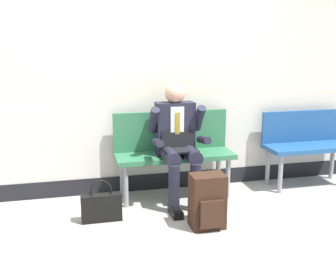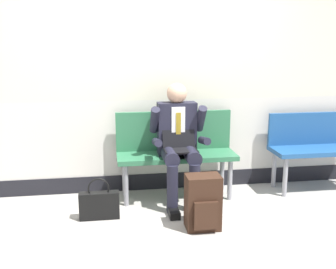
{
  "view_description": "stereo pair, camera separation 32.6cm",
  "coord_description": "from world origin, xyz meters",
  "px_view_note": "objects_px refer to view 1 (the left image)",
  "views": [
    {
      "loc": [
        -0.81,
        -3.71,
        1.67
      ],
      "look_at": [
        0.12,
        0.17,
        0.75
      ],
      "focal_mm": 43.96,
      "sensor_mm": 36.0,
      "label": 1
    },
    {
      "loc": [
        -0.48,
        -3.77,
        1.67
      ],
      "look_at": [
        0.12,
        0.17,
        0.75
      ],
      "focal_mm": 43.96,
      "sensor_mm": 36.0,
      "label": 2
    }
  ],
  "objects_px": {
    "bench_with_person": "(173,147)",
    "handbag": "(101,207)",
    "backpack": "(208,202)",
    "bench_empty": "(306,141)",
    "person_seated": "(178,141)"
  },
  "relations": [
    {
      "from": "bench_with_person",
      "to": "backpack",
      "type": "relative_size",
      "value": 2.52
    },
    {
      "from": "bench_with_person",
      "to": "bench_empty",
      "type": "bearing_deg",
      "value": -0.27
    },
    {
      "from": "bench_empty",
      "to": "backpack",
      "type": "bearing_deg",
      "value": -150.39
    },
    {
      "from": "bench_empty",
      "to": "handbag",
      "type": "relative_size",
      "value": 2.5
    },
    {
      "from": "bench_with_person",
      "to": "handbag",
      "type": "xyz_separation_m",
      "value": [
        -0.82,
        -0.5,
        -0.4
      ]
    },
    {
      "from": "bench_with_person",
      "to": "bench_empty",
      "type": "height_order",
      "value": "bench_with_person"
    },
    {
      "from": "bench_with_person",
      "to": "backpack",
      "type": "xyz_separation_m",
      "value": [
        0.1,
        -0.86,
        -0.3
      ]
    },
    {
      "from": "backpack",
      "to": "handbag",
      "type": "height_order",
      "value": "backpack"
    },
    {
      "from": "bench_empty",
      "to": "backpack",
      "type": "distance_m",
      "value": 1.74
    },
    {
      "from": "person_seated",
      "to": "handbag",
      "type": "xyz_separation_m",
      "value": [
        -0.82,
        -0.3,
        -0.52
      ]
    },
    {
      "from": "bench_empty",
      "to": "handbag",
      "type": "bearing_deg",
      "value": -168.47
    },
    {
      "from": "bench_with_person",
      "to": "handbag",
      "type": "relative_size",
      "value": 3.1
    },
    {
      "from": "backpack",
      "to": "handbag",
      "type": "bearing_deg",
      "value": 158.95
    },
    {
      "from": "bench_empty",
      "to": "person_seated",
      "type": "relative_size",
      "value": 0.82
    },
    {
      "from": "bench_empty",
      "to": "handbag",
      "type": "xyz_separation_m",
      "value": [
        -2.42,
        -0.49,
        -0.37
      ]
    }
  ]
}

